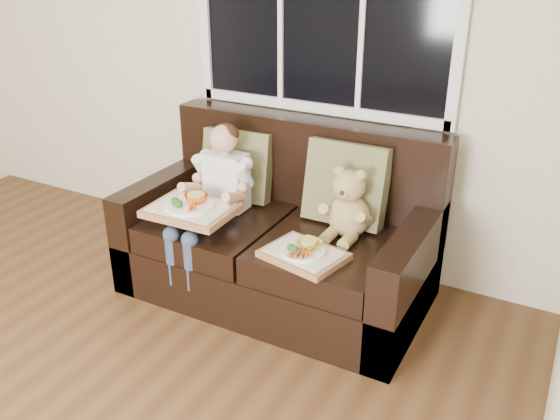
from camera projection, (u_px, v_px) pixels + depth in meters
The scene contains 7 objects.
loveseat at pixel (282, 241), 3.44m from camera, with size 1.70×0.92×0.96m.
pillow_left at pixel (237, 165), 3.58m from camera, with size 0.44×0.24×0.43m.
pillow_right at pixel (346, 184), 3.26m from camera, with size 0.46×0.21×0.47m.
child at pixel (217, 186), 3.36m from camera, with size 0.35×0.58×0.79m.
teddy_bear at pixel (348, 208), 3.14m from camera, with size 0.23×0.30×0.40m.
tray_left at pixel (191, 208), 3.21m from camera, with size 0.47×0.36×0.10m.
tray_right at pixel (304, 253), 2.96m from camera, with size 0.45×0.38×0.09m.
Camera 1 is at (2.16, -0.67, 1.92)m, focal length 38.00 mm.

